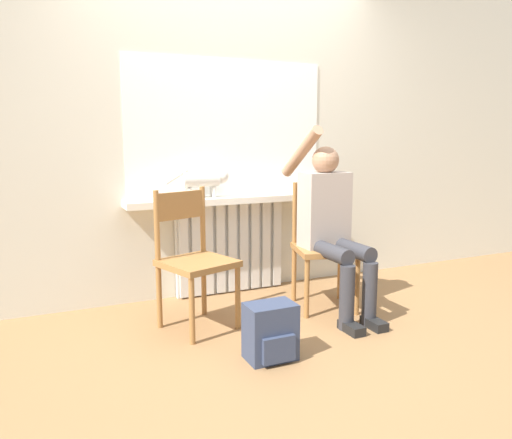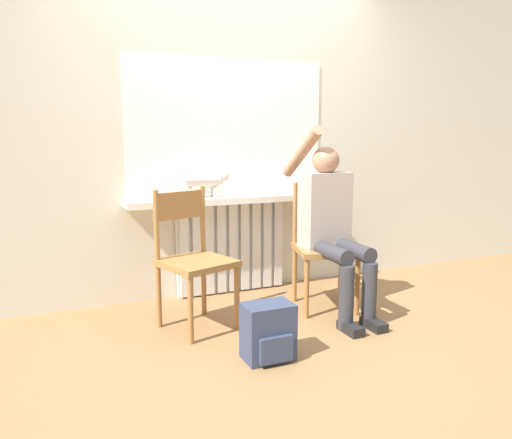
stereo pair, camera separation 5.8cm
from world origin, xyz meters
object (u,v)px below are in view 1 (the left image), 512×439
Objects in this scene: chair_left at (194,257)px; backpack at (271,332)px; chair_right at (323,244)px; cat at (205,179)px; person at (331,221)px.

backpack is at bearing -88.21° from chair_left.
cat is at bearing 157.36° from chair_right.
person reaches higher than backpack.
chair_left is at bearing -116.45° from cat.
backpack is at bearing -143.78° from person.
chair_left is at bearing 173.31° from person.
chair_left is 0.69× the size of person.
chair_left is 2.82× the size of backpack.
chair_left is 0.99m from chair_right.
person is 4.09× the size of backpack.
cat is at bearing 44.98° from chair_left.
chair_right is 1.01m from cat.
chair_right is 1.04m from backpack.
person is (0.98, -0.11, 0.19)m from chair_left.
chair_left is at bearing -165.34° from chair_right.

